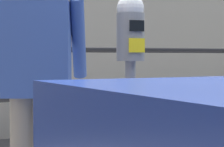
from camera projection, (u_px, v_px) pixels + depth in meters
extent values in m
cylinder|color=slate|center=(130.00, 140.00, 3.16)|extent=(0.07, 0.07, 1.04)
cylinder|color=slate|center=(130.00, 37.00, 3.14)|extent=(0.18, 0.18, 0.31)
sphere|color=silver|center=(131.00, 8.00, 3.14)|extent=(0.18, 0.18, 0.18)
cube|color=black|center=(137.00, 26.00, 3.05)|extent=(0.10, 0.02, 0.07)
cube|color=yellow|center=(137.00, 45.00, 3.06)|extent=(0.11, 0.02, 0.09)
cube|color=#2D478C|center=(37.00, 50.00, 3.08)|extent=(0.48, 0.39, 0.61)
cylinder|color=#2D478C|center=(78.00, 38.00, 3.20)|extent=(0.25, 0.36, 0.54)
cylinder|color=black|center=(64.00, 50.00, 5.19)|extent=(24.00, 0.06, 0.06)
cylinder|color=black|center=(64.00, 97.00, 5.21)|extent=(24.00, 0.05, 0.05)
cylinder|color=black|center=(64.00, 103.00, 5.21)|extent=(0.06, 0.06, 1.15)
cube|color=gray|center=(5.00, 48.00, 7.37)|extent=(32.00, 0.50, 2.71)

